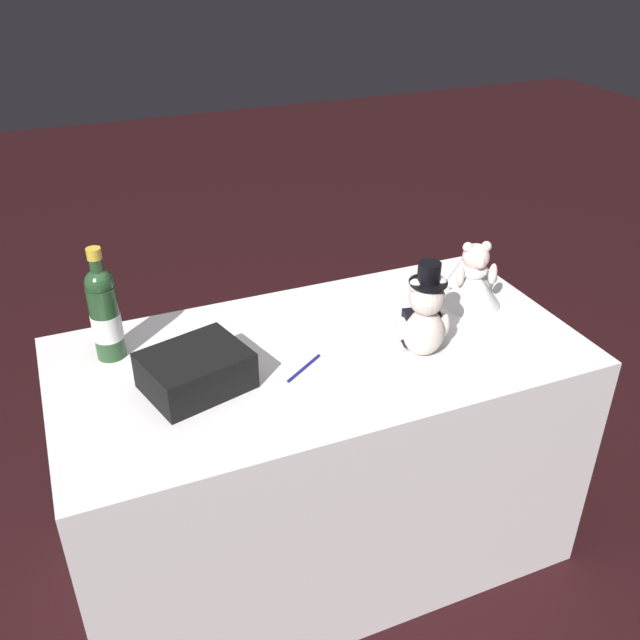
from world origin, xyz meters
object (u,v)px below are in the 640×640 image
teddy_bear_groom (424,318)px  gift_case_black (196,370)px  signing_pen (305,367)px  teddy_bear_bride (472,276)px  champagne_bottle (105,312)px

teddy_bear_groom → gift_case_black: size_ratio=0.93×
teddy_bear_groom → signing_pen: (-0.34, 0.05, -0.11)m
teddy_bear_bride → teddy_bear_groom: bearing=-145.6°
champagne_bottle → gift_case_black: champagne_bottle is taller
teddy_bear_groom → signing_pen: bearing=172.2°
teddy_bear_bride → signing_pen: bearing=-166.3°
teddy_bear_groom → signing_pen: size_ratio=2.12×
signing_pen → gift_case_black: (-0.29, 0.03, 0.05)m
teddy_bear_bride → champagne_bottle: champagne_bottle is taller
teddy_bear_groom → teddy_bear_bride: size_ratio=1.22×
teddy_bear_groom → champagne_bottle: champagne_bottle is taller
teddy_bear_bride → gift_case_black: size_ratio=0.77×
champagne_bottle → teddy_bear_bride: bearing=-6.1°
champagne_bottle → teddy_bear_groom: bearing=-21.2°
teddy_bear_bride → champagne_bottle: bearing=173.9°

